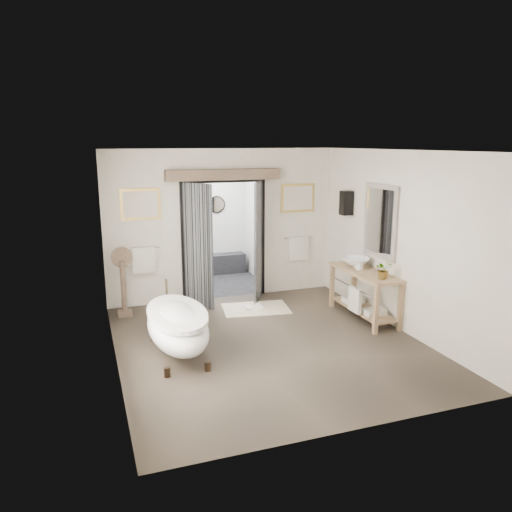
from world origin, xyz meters
The scene contains 13 objects.
ground_plane centered at (0.00, 0.00, 0.00)m, with size 5.00×5.00×0.00m, color brown.
room_shell centered at (-0.04, -0.11, 1.86)m, with size 4.52×5.02×2.91m.
shower_room centered at (0.00, 3.99, 0.91)m, with size 2.22×2.01×2.51m.
back_wall_dressing centered at (0.00, 2.32, 1.56)m, with size 3.82×0.76×2.52m.
clawfoot_tub centered at (-1.39, 0.07, 0.44)m, with size 0.83×1.85×0.91m.
vanity centered at (1.95, 0.53, 0.51)m, with size 0.57×1.60×0.85m.
pedestal_mirror centered at (-1.97, 2.04, 0.54)m, with size 0.37×0.24×1.25m.
rug centered at (0.35, 1.60, 0.01)m, with size 1.20×0.80×0.01m, color beige.
slippers centered at (0.31, 1.62, 0.04)m, with size 0.35×0.26×0.05m.
basin centered at (1.95, 0.82, 0.93)m, with size 0.49×0.49×0.17m, color white.
plant centered at (1.98, 0.00, 1.01)m, with size 0.28×0.24×0.31m, color gray.
soap_bottle_a centered at (1.92, 0.63, 0.95)m, with size 0.09×0.09×0.20m, color gray.
soap_bottle_b centered at (1.98, 1.15, 0.94)m, with size 0.14×0.14×0.18m, color gray.
Camera 1 is at (-2.56, -6.67, 3.02)m, focal length 35.00 mm.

